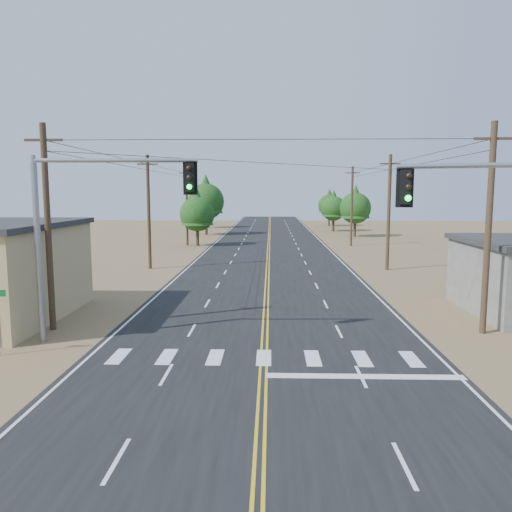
{
  "coord_description": "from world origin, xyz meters",
  "views": [
    {
      "loc": [
        0.27,
        -11.72,
        6.73
      ],
      "look_at": [
        -0.49,
        13.67,
        3.5
      ],
      "focal_mm": 35.0,
      "sensor_mm": 36.0,
      "label": 1
    }
  ],
  "objects": [
    {
      "name": "utility_pole_right_mid",
      "position": [
        10.5,
        32.0,
        5.12
      ],
      "size": [
        1.8,
        0.3,
        10.0
      ],
      "color": "#4C3826",
      "rests_on": "ground"
    },
    {
      "name": "tree_left_mid",
      "position": [
        -10.14,
        68.17,
        5.92
      ],
      "size": [
        5.81,
        5.81,
        9.68
      ],
      "color": "#3F2D1E",
      "rests_on": "ground"
    },
    {
      "name": "signal_mast_left",
      "position": [
        -7.97,
        10.06,
        5.68
      ],
      "size": [
        7.29,
        0.53,
        8.36
      ],
      "rotation": [
        0.0,
        0.0,
        0.03
      ],
      "color": "gray",
      "rests_on": "ground"
    },
    {
      "name": "utility_pole_left_mid",
      "position": [
        -10.5,
        32.0,
        5.12
      ],
      "size": [
        1.8,
        0.3,
        10.0
      ],
      "color": "#4C3826",
      "rests_on": "ground"
    },
    {
      "name": "utility_pole_left_far",
      "position": [
        -10.5,
        52.0,
        5.12
      ],
      "size": [
        1.8,
        0.3,
        10.0
      ],
      "color": "#4C3826",
      "rests_on": "ground"
    },
    {
      "name": "road",
      "position": [
        0.0,
        30.0,
        0.01
      ],
      "size": [
        15.0,
        200.0,
        0.02
      ],
      "primitive_type": "cube",
      "color": "black",
      "rests_on": "ground"
    },
    {
      "name": "utility_pole_right_near",
      "position": [
        10.5,
        12.0,
        5.12
      ],
      "size": [
        1.8,
        0.3,
        10.0
      ],
      "color": "#4C3826",
      "rests_on": "ground"
    },
    {
      "name": "ground",
      "position": [
        0.0,
        0.0,
        0.0
      ],
      "size": [
        220.0,
        220.0,
        0.0
      ],
      "primitive_type": "plane",
      "color": "olive",
      "rests_on": "ground"
    },
    {
      "name": "tree_left_near",
      "position": [
        -9.09,
        51.4,
        4.5
      ],
      "size": [
        4.41,
        4.41,
        7.36
      ],
      "color": "#3F2D1E",
      "rests_on": "ground"
    },
    {
      "name": "tree_right_mid",
      "position": [
        11.25,
        76.3,
        4.43
      ],
      "size": [
        4.35,
        4.35,
        7.25
      ],
      "color": "#3F2D1E",
      "rests_on": "ground"
    },
    {
      "name": "utility_pole_left_near",
      "position": [
        -10.5,
        12.0,
        5.12
      ],
      "size": [
        1.8,
        0.3,
        10.0
      ],
      "color": "#4C3826",
      "rests_on": "ground"
    },
    {
      "name": "tree_right_far",
      "position": [
        12.12,
        90.44,
        4.6
      ],
      "size": [
        4.51,
        4.51,
        7.52
      ],
      "color": "#3F2D1E",
      "rests_on": "ground"
    },
    {
      "name": "utility_pole_right_far",
      "position": [
        10.5,
        52.0,
        5.12
      ],
      "size": [
        1.8,
        0.3,
        10.0
      ],
      "color": "#4C3826",
      "rests_on": "ground"
    },
    {
      "name": "tree_right_near",
      "position": [
        13.19,
        65.36,
        4.87
      ],
      "size": [
        4.78,
        4.78,
        7.96
      ],
      "color": "#3F2D1E",
      "rests_on": "ground"
    },
    {
      "name": "tree_left_far",
      "position": [
        -11.83,
        84.5,
        4.83
      ],
      "size": [
        4.74,
        4.74,
        7.9
      ],
      "color": "#3F2D1E",
      "rests_on": "ground"
    }
  ]
}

